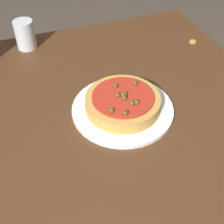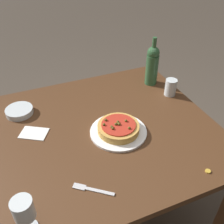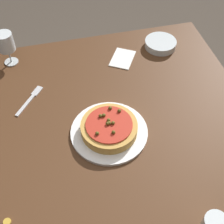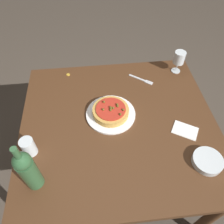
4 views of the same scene
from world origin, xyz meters
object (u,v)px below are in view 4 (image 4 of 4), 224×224
object	(u,v)px
wine_glass	(179,58)
fork	(142,80)
water_cup	(29,147)
pizza	(111,111)
wine_bottle	(28,170)
dinner_plate	(111,114)
side_bowl	(207,161)
bottle_cap	(68,75)
dining_table	(119,132)

from	to	relation	value
wine_glass	fork	xyz separation A→B (m)	(-0.25, -0.07, -0.11)
water_cup	pizza	bearing A→B (deg)	24.88
pizza	wine_bottle	bearing A→B (deg)	-136.90
dinner_plate	pizza	world-z (taller)	pizza
wine_bottle	fork	size ratio (longest dim) A/B	2.06
wine_bottle	pizza	bearing A→B (deg)	43.10
side_bowl	water_cup	bearing A→B (deg)	169.88
wine_bottle	water_cup	bearing A→B (deg)	104.28
dinner_plate	bottle_cap	world-z (taller)	dinner_plate
wine_glass	side_bowl	bearing A→B (deg)	-94.28
dining_table	bottle_cap	world-z (taller)	bottle_cap
side_bowl	wine_bottle	bearing A→B (deg)	-179.38
fork	bottle_cap	bearing A→B (deg)	-154.60
water_cup	fork	size ratio (longest dim) A/B	0.68
dinner_plate	wine_bottle	xyz separation A→B (m)	(-0.39, -0.37, 0.13)
pizza	fork	world-z (taller)	pizza
water_cup	bottle_cap	distance (m)	0.61
bottle_cap	dining_table	bearing A→B (deg)	-56.24
wine_glass	fork	bearing A→B (deg)	-164.87
pizza	dinner_plate	bearing A→B (deg)	178.38
water_cup	fork	world-z (taller)	water_cup
fork	wine_bottle	bearing A→B (deg)	-97.18
water_cup	fork	xyz separation A→B (m)	(0.67, 0.47, -0.05)
pizza	wine_glass	size ratio (longest dim) A/B	1.36
wine_glass	side_bowl	distance (m)	0.71
wine_bottle	side_bowl	size ratio (longest dim) A/B	2.08
dining_table	water_cup	distance (m)	0.51
pizza	fork	size ratio (longest dim) A/B	1.39
dinner_plate	water_cup	world-z (taller)	water_cup
wine_glass	water_cup	distance (m)	1.07
fork	side_bowl	bearing A→B (deg)	-34.87
water_cup	side_bowl	world-z (taller)	water_cup
dinner_plate	side_bowl	world-z (taller)	side_bowl
wine_glass	bottle_cap	world-z (taller)	wine_glass
dinner_plate	water_cup	size ratio (longest dim) A/B	2.82
wine_glass	dining_table	bearing A→B (deg)	-138.42
water_cup	dinner_plate	bearing A→B (deg)	24.89
pizza	water_cup	world-z (taller)	water_cup
wine_bottle	dinner_plate	bearing A→B (deg)	43.11
dining_table	side_bowl	xyz separation A→B (m)	(0.40, -0.30, 0.11)
water_cup	fork	bearing A→B (deg)	35.07
dinner_plate	fork	world-z (taller)	dinner_plate
dinner_plate	side_bowl	xyz separation A→B (m)	(0.44, -0.36, 0.01)
fork	bottle_cap	world-z (taller)	bottle_cap
wine_glass	fork	distance (m)	0.28
fork	wine_glass	bearing A→B (deg)	52.69
dinner_plate	dining_table	bearing A→B (deg)	-56.71
wine_bottle	bottle_cap	bearing A→B (deg)	79.67
side_bowl	dining_table	bearing A→B (deg)	143.66
dinner_plate	pizza	bearing A→B (deg)	-1.62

